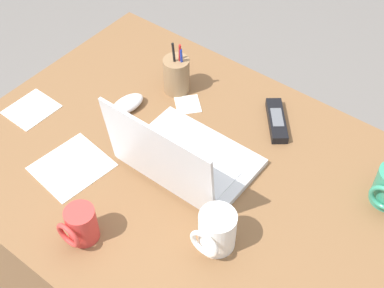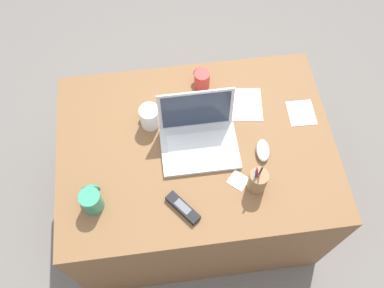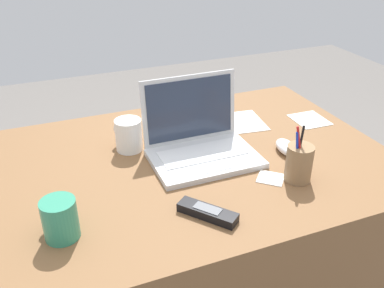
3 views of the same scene
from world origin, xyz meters
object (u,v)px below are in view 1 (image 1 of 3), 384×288
at_px(coffee_mug_tall, 81,225).
at_px(pen_holder, 177,75).
at_px(cordless_phone, 277,120).
at_px(laptop, 181,158).
at_px(coffee_mug_white, 216,231).
at_px(computer_mouse, 127,104).

height_order(coffee_mug_tall, pen_holder, pen_holder).
height_order(coffee_mug_tall, cordless_phone, coffee_mug_tall).
bearing_deg(pen_holder, laptop, 130.98).
height_order(laptop, pen_holder, laptop).
relative_size(laptop, cordless_phone, 2.17).
height_order(coffee_mug_white, cordless_phone, coffee_mug_white).
bearing_deg(laptop, pen_holder, -49.02).
distance_m(coffee_mug_white, coffee_mug_tall, 0.31).
xyz_separation_m(coffee_mug_tall, cordless_phone, (-0.16, -0.60, -0.04)).
xyz_separation_m(cordless_phone, pen_holder, (0.31, 0.06, 0.04)).
xyz_separation_m(laptop, pen_holder, (0.21, -0.24, 0.01)).
xyz_separation_m(computer_mouse, coffee_mug_white, (-0.47, 0.21, 0.04)).
bearing_deg(cordless_phone, computer_mouse, 29.46).
distance_m(cordless_phone, pen_holder, 0.32).
bearing_deg(cordless_phone, coffee_mug_white, 102.70).
distance_m(computer_mouse, pen_holder, 0.17).
distance_m(coffee_mug_tall, cordless_phone, 0.62).
distance_m(computer_mouse, cordless_phone, 0.43).
bearing_deg(coffee_mug_tall, laptop, -100.82).
bearing_deg(computer_mouse, cordless_phone, -142.03).
relative_size(cordless_phone, pen_holder, 0.87).
height_order(computer_mouse, coffee_mug_white, coffee_mug_white).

